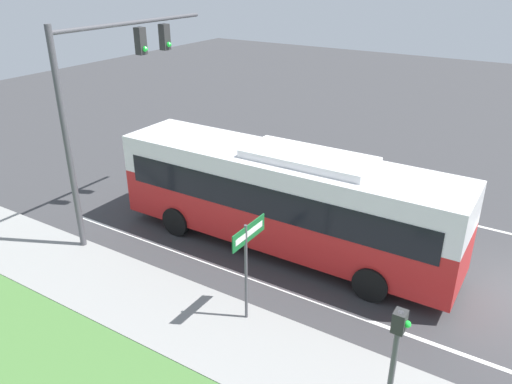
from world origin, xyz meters
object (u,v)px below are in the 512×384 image
Objects in this scene: bus at (283,195)px; signal_gantry at (109,85)px; pedestrian_signal at (396,349)px; street_sign at (248,253)px.

signal_gantry is at bearing 105.92° from bus.
bus is 1.59× the size of signal_gantry.
bus is 4.05× the size of pedestrian_signal.
signal_gantry is 11.90m from pedestrian_signal.
pedestrian_signal is at bearing -107.32° from signal_gantry.
signal_gantry is (-1.61, 5.64, 3.18)m from bus.
bus is 3.94× the size of street_sign.
pedestrian_signal is 0.97× the size of street_sign.
signal_gantry is at bearing 72.27° from street_sign.
bus reaches higher than street_sign.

